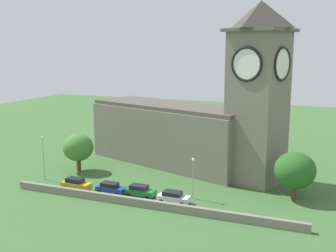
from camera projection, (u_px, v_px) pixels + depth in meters
ground_plane at (188, 174)px, 73.32m from camera, size 200.00×200.00×0.00m
church at (195, 122)px, 75.53m from camera, size 39.62×21.42×28.82m
quay_barrier at (146, 204)px, 57.63m from camera, size 43.13×0.70×1.14m
car_yellow at (76, 184)px, 64.75m from camera, size 4.80×2.20×1.90m
car_blue at (111, 188)px, 63.17m from camera, size 4.55×2.15×1.70m
car_green at (140, 191)px, 61.86m from camera, size 4.59×2.22×1.76m
car_white at (173, 197)px, 59.29m from camera, size 4.60×2.32×1.72m
streetlamp_west_end at (43, 151)px, 69.11m from camera, size 0.44×0.44×7.44m
streetlamp_west_mid at (193, 171)px, 60.43m from camera, size 0.44×0.44×6.11m
tree_riverside_west at (78, 148)px, 74.10m from camera, size 5.38×5.38×6.78m
tree_riverside_east at (295, 170)px, 60.39m from camera, size 5.90×5.90×6.96m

